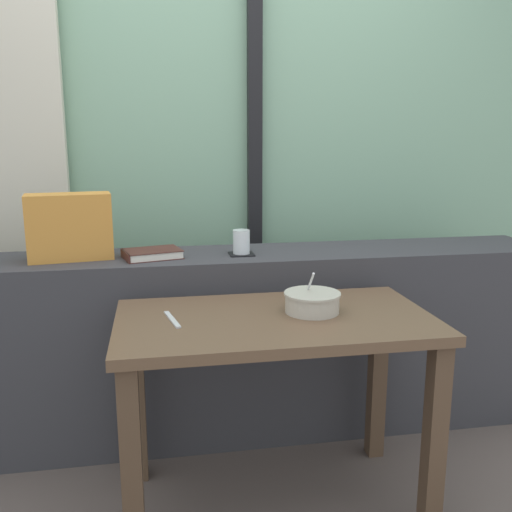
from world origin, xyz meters
name	(u,v)px	position (x,y,z in m)	size (l,w,h in m)	color
ground	(252,506)	(0.00, 0.00, 0.00)	(8.00, 8.00, 0.00)	#564C47
outdoor_backdrop	(212,112)	(0.00, 1.18, 1.40)	(4.80, 0.08, 2.80)	#84B293
curtain_left_panel	(3,142)	(-0.98, 1.08, 1.25)	(0.56, 0.06, 2.50)	beige
window_divider_post	(255,132)	(0.21, 1.11, 1.30)	(0.07, 0.05, 2.60)	black
dark_console_ledge	(230,344)	(0.00, 0.55, 0.40)	(2.80, 0.39, 0.80)	#38383D
breakfast_table	(275,352)	(0.08, 0.01, 0.57)	(1.04, 0.57, 0.69)	brown
coaster_square	(241,254)	(0.05, 0.51, 0.80)	(0.10, 0.10, 0.01)	black
juice_glass	(241,243)	(0.05, 0.51, 0.85)	(0.07, 0.07, 0.10)	white
closed_book	(152,254)	(-0.32, 0.52, 0.82)	(0.25, 0.21, 0.03)	#47231E
throw_pillow	(70,227)	(-0.63, 0.55, 0.93)	(0.32, 0.14, 0.26)	#D18938
soup_bowl	(312,302)	(0.21, 0.03, 0.73)	(0.19, 0.19, 0.15)	#BCB7A8
fork_utensil	(172,319)	(-0.26, 0.03, 0.70)	(0.02, 0.17, 0.01)	silver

